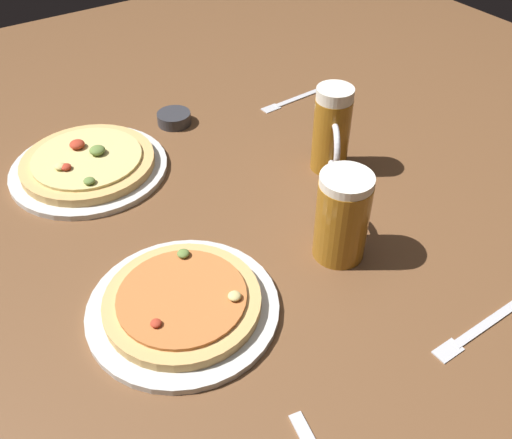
{
  "coord_description": "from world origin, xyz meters",
  "views": [
    {
      "loc": [
        -0.43,
        -0.64,
        0.68
      ],
      "look_at": [
        0.0,
        0.0,
        0.02
      ],
      "focal_mm": 39.55,
      "sensor_mm": 36.0,
      "label": 1
    }
  ],
  "objects_px": {
    "pizza_plate_far": "(88,164)",
    "beer_mug_amber": "(332,132)",
    "beer_mug_dark": "(341,215)",
    "fork_left": "(294,99)",
    "fork_spare": "(480,328)",
    "ramekin_sauce": "(174,118)",
    "pizza_plate_near": "(183,304)"
  },
  "relations": [
    {
      "from": "pizza_plate_near",
      "to": "beer_mug_amber",
      "type": "relative_size",
      "value": 1.67
    },
    {
      "from": "pizza_plate_far",
      "to": "beer_mug_dark",
      "type": "relative_size",
      "value": 1.95
    },
    {
      "from": "beer_mug_dark",
      "to": "fork_spare",
      "type": "relative_size",
      "value": 0.82
    },
    {
      "from": "pizza_plate_far",
      "to": "beer_mug_amber",
      "type": "bearing_deg",
      "value": -32.79
    },
    {
      "from": "beer_mug_dark",
      "to": "fork_spare",
      "type": "distance_m",
      "value": 0.27
    },
    {
      "from": "pizza_plate_near",
      "to": "fork_spare",
      "type": "distance_m",
      "value": 0.45
    },
    {
      "from": "fork_left",
      "to": "ramekin_sauce",
      "type": "bearing_deg",
      "value": 167.28
    },
    {
      "from": "beer_mug_dark",
      "to": "beer_mug_amber",
      "type": "relative_size",
      "value": 0.91
    },
    {
      "from": "ramekin_sauce",
      "to": "fork_left",
      "type": "distance_m",
      "value": 0.3
    },
    {
      "from": "ramekin_sauce",
      "to": "fork_left",
      "type": "xyz_separation_m",
      "value": [
        0.29,
        -0.07,
        -0.01
      ]
    },
    {
      "from": "pizza_plate_far",
      "to": "fork_left",
      "type": "height_order",
      "value": "pizza_plate_far"
    },
    {
      "from": "pizza_plate_near",
      "to": "beer_mug_amber",
      "type": "height_order",
      "value": "beer_mug_amber"
    },
    {
      "from": "pizza_plate_far",
      "to": "beer_mug_dark",
      "type": "xyz_separation_m",
      "value": [
        0.27,
        -0.47,
        0.06
      ]
    },
    {
      "from": "pizza_plate_near",
      "to": "beer_mug_amber",
      "type": "xyz_separation_m",
      "value": [
        0.43,
        0.17,
        0.07
      ]
    },
    {
      "from": "pizza_plate_near",
      "to": "fork_left",
      "type": "height_order",
      "value": "pizza_plate_near"
    },
    {
      "from": "beer_mug_dark",
      "to": "pizza_plate_near",
      "type": "bearing_deg",
      "value": 174.11
    },
    {
      "from": "pizza_plate_near",
      "to": "fork_left",
      "type": "bearing_deg",
      "value": 38.95
    },
    {
      "from": "pizza_plate_near",
      "to": "pizza_plate_far",
      "type": "bearing_deg",
      "value": 87.81
    },
    {
      "from": "pizza_plate_far",
      "to": "beer_mug_amber",
      "type": "distance_m",
      "value": 0.5
    },
    {
      "from": "pizza_plate_near",
      "to": "ramekin_sauce",
      "type": "height_order",
      "value": "pizza_plate_near"
    },
    {
      "from": "beer_mug_dark",
      "to": "fork_left",
      "type": "bearing_deg",
      "value": 61.32
    },
    {
      "from": "beer_mug_dark",
      "to": "beer_mug_amber",
      "type": "bearing_deg",
      "value": 54.17
    },
    {
      "from": "beer_mug_dark",
      "to": "fork_spare",
      "type": "bearing_deg",
      "value": -74.87
    },
    {
      "from": "ramekin_sauce",
      "to": "pizza_plate_near",
      "type": "bearing_deg",
      "value": -116.25
    },
    {
      "from": "fork_left",
      "to": "beer_mug_dark",
      "type": "bearing_deg",
      "value": -118.68
    },
    {
      "from": "beer_mug_amber",
      "to": "fork_spare",
      "type": "height_order",
      "value": "beer_mug_amber"
    },
    {
      "from": "pizza_plate_far",
      "to": "fork_spare",
      "type": "distance_m",
      "value": 0.79
    },
    {
      "from": "pizza_plate_near",
      "to": "pizza_plate_far",
      "type": "distance_m",
      "value": 0.44
    },
    {
      "from": "beer_mug_amber",
      "to": "ramekin_sauce",
      "type": "distance_m",
      "value": 0.39
    },
    {
      "from": "beer_mug_amber",
      "to": "fork_spare",
      "type": "distance_m",
      "value": 0.47
    },
    {
      "from": "fork_left",
      "to": "fork_spare",
      "type": "bearing_deg",
      "value": -104.61
    },
    {
      "from": "beer_mug_dark",
      "to": "fork_left",
      "type": "height_order",
      "value": "beer_mug_dark"
    }
  ]
}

